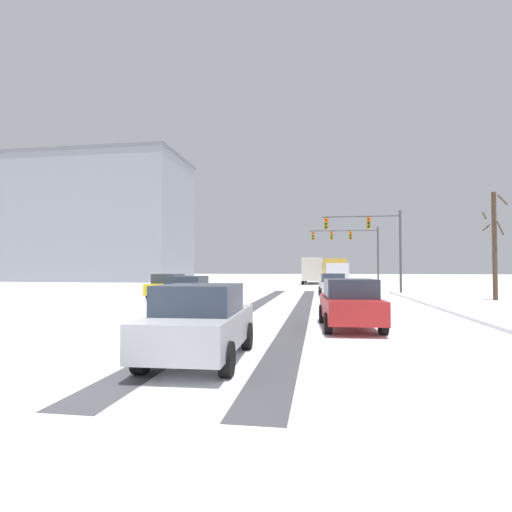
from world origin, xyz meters
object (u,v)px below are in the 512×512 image
Objects in this scene: car_silver_fifth at (201,322)px; box_truck_delivery at (335,272)px; bare_tree_sidewalk_mid at (494,243)px; office_building_far_left_block at (94,220)px; traffic_signal_near_right at (373,235)px; bus_oncoming at (313,269)px; car_red_fourth at (350,303)px; car_grey_third at (188,293)px; car_yellow_cab_second at (169,286)px; traffic_signal_far_right at (350,242)px; car_white_lead at (332,285)px.

car_silver_fifth is 0.56× the size of box_truck_delivery.
bare_tree_sidewalk_mid is 58.80m from office_building_far_left_block.
traffic_signal_near_right is 50.18m from office_building_far_left_block.
bare_tree_sidewalk_mid is at bearing -35.61° from office_building_far_left_block.
bare_tree_sidewalk_mid is (11.63, -27.64, 1.56)m from bus_oncoming.
car_red_fourth is 61.38m from office_building_far_left_block.
bus_oncoming reaches higher than car_grey_third.
box_truck_delivery is 18.54m from bare_tree_sidewalk_mid.
bus_oncoming is (-1.75, 41.22, 1.18)m from car_red_fourth.
car_yellow_cab_second is 0.61× the size of bare_tree_sidewalk_mid.
traffic_signal_far_right is at bearing -68.67° from bus_oncoming.
car_silver_fifth is at bearing -99.27° from car_white_lead.
office_building_far_left_block is (-37.59, 31.71, 9.21)m from car_white_lead.
car_red_fourth is at bearing -99.54° from traffic_signal_near_right.
office_building_far_left_block is at bearing 144.90° from traffic_signal_near_right.
traffic_signal_far_right is at bearing 94.08° from traffic_signal_near_right.
car_white_lead and car_grey_third have the same top height.
office_building_far_left_block is (-38.29, 18.06, 8.40)m from box_truck_delivery.
traffic_signal_near_right reaches higher than car_white_lead.
car_silver_fifth is 35.03m from box_truck_delivery.
car_yellow_cab_second is 21.19m from box_truck_delivery.
traffic_signal_far_right is at bearing 80.80° from car_silver_fifth.
car_white_lead is 21.41m from car_silver_fifth.
car_silver_fifth is at bearing -96.80° from box_truck_delivery.
car_grey_third is (3.68, -7.11, 0.00)m from car_yellow_cab_second.
traffic_signal_near_right is at bearing -76.60° from box_truck_delivery.
car_yellow_cab_second is 45.80m from office_building_far_left_block.
bare_tree_sidewalk_mid reaches higher than car_grey_third.
car_silver_fifth is at bearing -70.04° from car_grey_third.
car_grey_third is 8.42m from car_red_fourth.
car_red_fourth and car_silver_fifth have the same top height.
office_building_far_left_block is (-26.89, 35.91, 9.21)m from car_yellow_cab_second.
traffic_signal_near_right is at bearing -85.92° from traffic_signal_far_right.
office_building_far_left_block is (-37.64, 47.61, 9.21)m from car_red_fourth.
box_truck_delivery is (11.40, 17.85, 0.82)m from car_yellow_cab_second.
car_white_lead is at bearing -40.15° from office_building_far_left_block.
car_white_lead is (-3.23, -3.03, -3.83)m from traffic_signal_near_right.
traffic_signal_near_right is 8.64m from bare_tree_sidewalk_mid.
car_red_fourth is at bearing -33.02° from car_grey_third.
car_yellow_cab_second is 0.37× the size of bus_oncoming.
office_building_far_left_block reaches higher than car_yellow_cab_second.
box_truck_delivery is 43.16m from office_building_far_left_block.
car_white_lead is 0.62× the size of bare_tree_sidewalk_mid.
car_yellow_cab_second is 0.99× the size of car_red_fourth.
box_truck_delivery is 1.10× the size of bare_tree_sidewalk_mid.
bus_oncoming is at bearing -10.09° from office_building_far_left_block.
box_truck_delivery is at bearing -78.38° from bus_oncoming.
car_yellow_cab_second is at bearing 132.58° from car_red_fourth.
bus_oncoming is at bearing 102.47° from traffic_signal_near_right.
office_building_far_left_block is (-39.97, 16.85, 5.20)m from traffic_signal_far_right.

